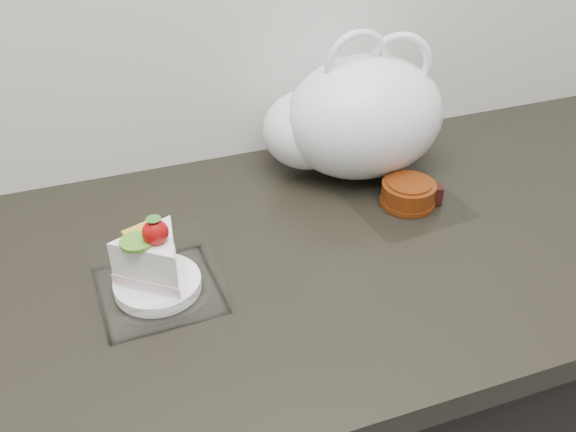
% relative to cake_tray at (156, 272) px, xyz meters
% --- Properties ---
extents(cake_tray, '(0.17, 0.17, 0.13)m').
position_rel_cake_tray_xyz_m(cake_tray, '(0.00, 0.00, 0.00)').
color(cake_tray, white).
rests_on(cake_tray, counter).
extents(mooncake_wrap, '(0.19, 0.18, 0.04)m').
position_rel_cake_tray_xyz_m(mooncake_wrap, '(0.43, 0.08, -0.02)').
color(mooncake_wrap, white).
rests_on(mooncake_wrap, counter).
extents(plastic_bag, '(0.33, 0.26, 0.26)m').
position_rel_cake_tray_xyz_m(plastic_bag, '(0.38, 0.21, 0.07)').
color(plastic_bag, white).
rests_on(plastic_bag, counter).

